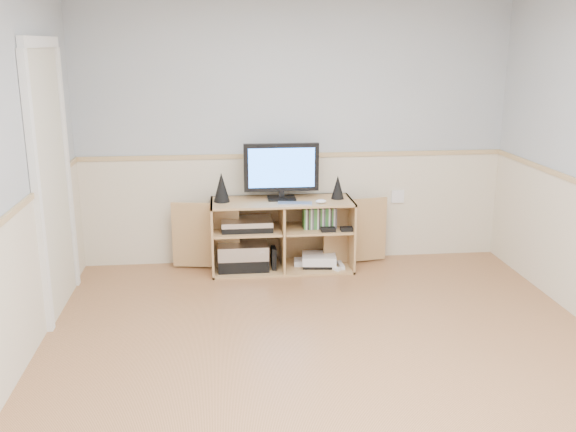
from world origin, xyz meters
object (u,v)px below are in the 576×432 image
object	(u,v)px
media_cabinet	(281,232)
game_consoles	(318,260)
monitor	(281,169)
keyboard	(295,203)

from	to	relation	value
media_cabinet	game_consoles	distance (m)	0.43
media_cabinet	game_consoles	world-z (taller)	media_cabinet
media_cabinet	monitor	size ratio (longest dim) A/B	2.97
keyboard	game_consoles	distance (m)	0.64
monitor	keyboard	distance (m)	0.35
media_cabinet	keyboard	world-z (taller)	keyboard
media_cabinet	monitor	xyz separation A→B (m)	(0.00, -0.01, 0.60)
media_cabinet	keyboard	xyz separation A→B (m)	(0.10, -0.20, 0.32)
monitor	keyboard	size ratio (longest dim) A/B	2.22
monitor	keyboard	xyz separation A→B (m)	(0.10, -0.19, -0.27)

